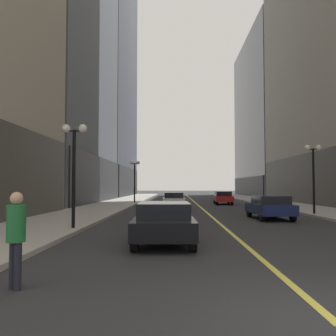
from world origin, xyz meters
TOP-DOWN VIEW (x-y plane):
  - ground_plane at (0.00, 35.00)m, footprint 200.00×200.00m
  - sidewalk_left at (-8.25, 35.00)m, footprint 4.50×78.00m
  - sidewalk_right at (8.25, 35.00)m, footprint 4.50×78.00m
  - lane_centre_stripe at (0.00, 35.00)m, footprint 0.16×70.00m
  - building_left_far at (-16.69, 60.00)m, footprint 12.57×26.00m
  - building_right_far at (16.97, 60.00)m, footprint 13.15×26.00m
  - car_black at (-2.57, 6.98)m, footprint 1.99×4.35m
  - car_navy at (3.09, 15.68)m, footprint 1.98×4.24m
  - car_white at (-2.34, 25.67)m, footprint 1.83×4.04m
  - car_red at (2.60, 32.07)m, footprint 1.87×4.42m
  - pedestrian_in_green_parka at (-5.10, 1.62)m, footprint 0.48×0.48m
  - street_lamp_left_near at (-6.40, 9.97)m, footprint 1.06×0.36m
  - street_lamp_left_far at (-6.40, 32.42)m, footprint 1.06×0.36m
  - street_lamp_right_mid at (6.40, 17.88)m, footprint 1.06×0.36m

SIDE VIEW (x-z plane):
  - ground_plane at x=0.00m, z-range 0.00..0.00m
  - lane_centre_stripe at x=0.00m, z-range 0.00..0.01m
  - sidewalk_left at x=-8.25m, z-range 0.00..0.15m
  - sidewalk_right at x=8.25m, z-range 0.00..0.15m
  - car_white at x=-2.34m, z-range 0.06..1.38m
  - car_red at x=2.60m, z-range 0.06..1.38m
  - car_navy at x=3.09m, z-range 0.06..1.38m
  - car_black at x=-2.57m, z-range 0.06..1.38m
  - pedestrian_in_green_parka at x=-5.10m, z-range 0.15..1.91m
  - street_lamp_left_near at x=-6.40m, z-range 1.04..5.47m
  - street_lamp_left_far at x=-6.40m, z-range 1.04..5.47m
  - street_lamp_right_mid at x=6.40m, z-range 1.04..5.47m
  - building_right_far at x=16.97m, z-range -0.05..28.22m
  - building_left_far at x=-16.69m, z-range -0.09..70.77m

